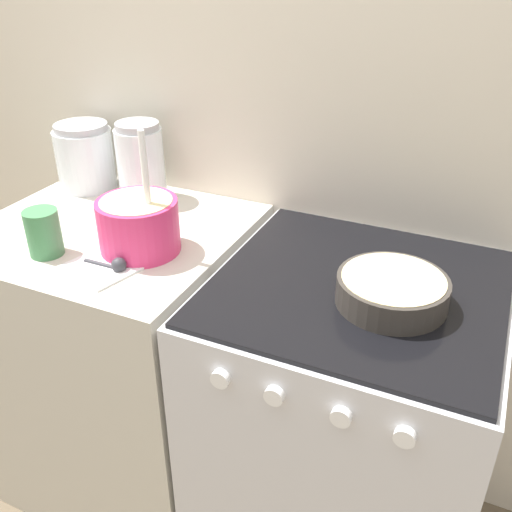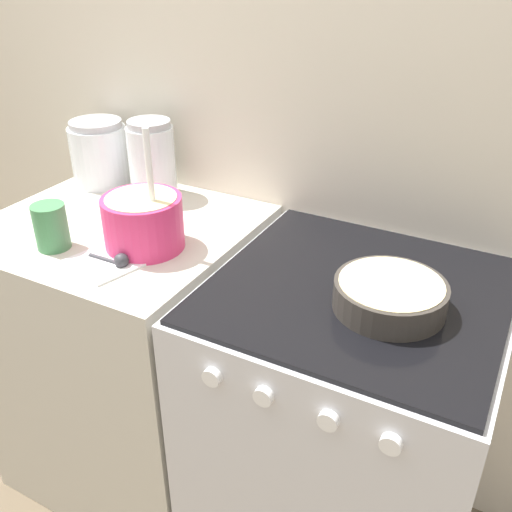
{
  "view_description": "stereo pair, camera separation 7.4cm",
  "coord_description": "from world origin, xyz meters",
  "px_view_note": "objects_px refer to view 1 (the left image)",
  "views": [
    {
      "loc": [
        0.59,
        -0.77,
        1.61
      ],
      "look_at": [
        0.12,
        0.27,
        0.96
      ],
      "focal_mm": 40.0,
      "sensor_mm": 36.0,
      "label": 1
    },
    {
      "loc": [
        0.66,
        -0.74,
        1.61
      ],
      "look_at": [
        0.12,
        0.27,
        0.96
      ],
      "focal_mm": 40.0,
      "sensor_mm": 36.0,
      "label": 2
    }
  ],
  "objects_px": {
    "mixing_bowl": "(138,222)",
    "baking_pan": "(392,290)",
    "storage_jar_middle": "(141,167)",
    "tin_can": "(44,233)",
    "storage_jar_left": "(86,161)",
    "stove": "(344,429)"
  },
  "relations": [
    {
      "from": "storage_jar_middle",
      "to": "tin_can",
      "type": "xyz_separation_m",
      "value": [
        -0.02,
        -0.4,
        -0.04
      ]
    },
    {
      "from": "baking_pan",
      "to": "storage_jar_middle",
      "type": "distance_m",
      "value": 0.86
    },
    {
      "from": "storage_jar_left",
      "to": "tin_can",
      "type": "xyz_separation_m",
      "value": [
        0.19,
        -0.4,
        -0.03
      ]
    },
    {
      "from": "storage_jar_left",
      "to": "storage_jar_middle",
      "type": "relative_size",
      "value": 0.88
    },
    {
      "from": "stove",
      "to": "storage_jar_middle",
      "type": "relative_size",
      "value": 3.96
    },
    {
      "from": "mixing_bowl",
      "to": "storage_jar_left",
      "type": "relative_size",
      "value": 1.56
    },
    {
      "from": "mixing_bowl",
      "to": "baking_pan",
      "type": "height_order",
      "value": "mixing_bowl"
    },
    {
      "from": "mixing_bowl",
      "to": "tin_can",
      "type": "bearing_deg",
      "value": -150.85
    },
    {
      "from": "baking_pan",
      "to": "tin_can",
      "type": "relative_size",
      "value": 2.03
    },
    {
      "from": "mixing_bowl",
      "to": "storage_jar_middle",
      "type": "distance_m",
      "value": 0.34
    },
    {
      "from": "mixing_bowl",
      "to": "storage_jar_middle",
      "type": "relative_size",
      "value": 1.37
    },
    {
      "from": "storage_jar_left",
      "to": "storage_jar_middle",
      "type": "distance_m",
      "value": 0.21
    },
    {
      "from": "storage_jar_middle",
      "to": "baking_pan",
      "type": "bearing_deg",
      "value": -17.9
    },
    {
      "from": "tin_can",
      "to": "mixing_bowl",
      "type": "bearing_deg",
      "value": 29.15
    },
    {
      "from": "stove",
      "to": "storage_jar_left",
      "type": "relative_size",
      "value": 4.53
    },
    {
      "from": "baking_pan",
      "to": "storage_jar_left",
      "type": "relative_size",
      "value": 1.18
    },
    {
      "from": "stove",
      "to": "baking_pan",
      "type": "bearing_deg",
      "value": -29.16
    },
    {
      "from": "mixing_bowl",
      "to": "storage_jar_left",
      "type": "bearing_deg",
      "value": 144.04
    },
    {
      "from": "stove",
      "to": "storage_jar_middle",
      "type": "bearing_deg",
      "value": 163.49
    },
    {
      "from": "mixing_bowl",
      "to": "storage_jar_middle",
      "type": "xyz_separation_m",
      "value": [
        -0.18,
        0.28,
        0.02
      ]
    },
    {
      "from": "storage_jar_left",
      "to": "tin_can",
      "type": "distance_m",
      "value": 0.44
    },
    {
      "from": "mixing_bowl",
      "to": "stove",
      "type": "bearing_deg",
      "value": 7.07
    }
  ]
}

